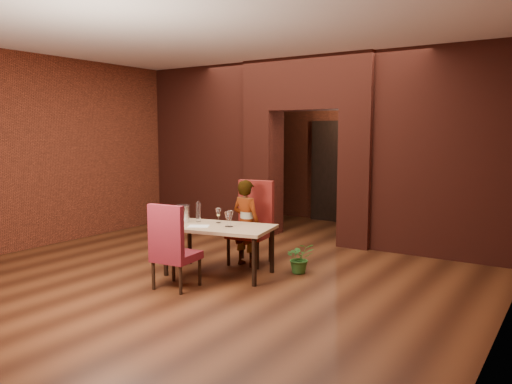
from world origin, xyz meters
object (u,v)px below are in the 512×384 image
(chair_far, at_px, (250,223))
(person_seated, at_px, (246,223))
(wine_glass_c, at_px, (230,219))
(wine_bucket, at_px, (183,214))
(dining_table, at_px, (219,250))
(potted_plant, at_px, (300,258))
(chair_near, at_px, (176,246))
(wine_glass_b, at_px, (227,219))
(wine_glass_a, at_px, (218,216))
(water_bottle, at_px, (198,211))

(chair_far, relative_size, person_seated, 0.97)
(person_seated, relative_size, wine_glass_c, 5.77)
(wine_glass_c, bearing_deg, wine_bucket, -173.73)
(dining_table, height_order, potted_plant, dining_table)
(chair_near, distance_m, wine_glass_b, 0.84)
(wine_bucket, height_order, potted_plant, wine_bucket)
(wine_glass_b, relative_size, wine_glass_c, 0.91)
(dining_table, xyz_separation_m, wine_glass_c, (0.17, 0.02, 0.44))
(dining_table, distance_m, wine_glass_a, 0.49)
(water_bottle, xyz_separation_m, potted_plant, (1.32, 0.57, -0.60))
(chair_near, xyz_separation_m, water_bottle, (-0.35, 0.85, 0.28))
(wine_glass_b, height_order, potted_plant, wine_glass_b)
(wine_glass_b, bearing_deg, wine_bucket, -174.05)
(wine_glass_a, height_order, wine_bucket, wine_bucket)
(person_seated, height_order, water_bottle, person_seated)
(wine_glass_a, bearing_deg, wine_glass_b, -29.79)
(dining_table, xyz_separation_m, chair_near, (-0.08, -0.76, 0.20))
(wine_bucket, bearing_deg, potted_plant, 25.76)
(person_seated, relative_size, wine_glass_b, 6.33)
(chair_far, bearing_deg, chair_near, -103.29)
(wine_glass_a, xyz_separation_m, water_bottle, (-0.29, -0.09, 0.04))
(wine_glass_b, xyz_separation_m, water_bottle, (-0.56, 0.07, 0.05))
(chair_near, height_order, wine_glass_c, chair_near)
(chair_far, distance_m, wine_bucket, 0.99)
(dining_table, relative_size, chair_far, 1.18)
(wine_glass_c, bearing_deg, chair_near, -107.48)
(chair_far, xyz_separation_m, water_bottle, (-0.46, -0.60, 0.21))
(wine_glass_b, relative_size, potted_plant, 0.47)
(person_seated, bearing_deg, chair_near, 89.74)
(dining_table, distance_m, wine_glass_b, 0.45)
(chair_near, height_order, wine_glass_a, chair_near)
(person_seated, relative_size, wine_glass_a, 6.10)
(wine_glass_b, bearing_deg, potted_plant, 40.12)
(chair_near, height_order, wine_glass_b, chair_near)
(chair_near, distance_m, potted_plant, 1.74)
(wine_glass_c, relative_size, wine_bucket, 0.89)
(wine_glass_c, bearing_deg, chair_far, 101.82)
(chair_far, height_order, potted_plant, chair_far)
(chair_far, height_order, wine_glass_b, chair_far)
(water_bottle, bearing_deg, wine_glass_a, 16.52)
(chair_far, bearing_deg, wine_glass_a, -117.85)
(person_seated, bearing_deg, wine_bucket, 49.66)
(wine_glass_a, xyz_separation_m, wine_bucket, (-0.45, -0.23, 0.02))
(wine_glass_b, distance_m, water_bottle, 0.56)
(dining_table, height_order, water_bottle, water_bottle)
(dining_table, xyz_separation_m, wine_glass_b, (0.13, 0.02, 0.43))
(person_seated, distance_m, wine_glass_c, 0.58)
(wine_glass_b, bearing_deg, chair_near, -104.72)
(wine_glass_a, xyz_separation_m, potted_plant, (1.03, 0.48, -0.56))
(dining_table, height_order, wine_bucket, wine_bucket)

